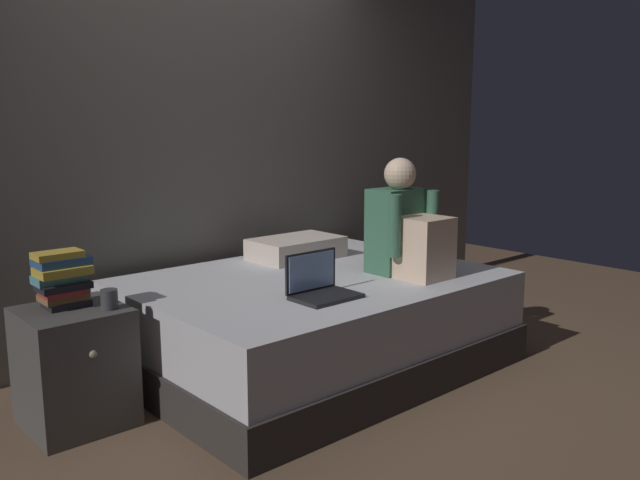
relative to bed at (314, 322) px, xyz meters
name	(u,v)px	position (x,y,z in m)	size (l,w,h in m)	color
ground_plane	(323,390)	(-0.20, -0.30, -0.26)	(8.00, 8.00, 0.00)	brown
wall_back	(194,126)	(-0.20, 0.90, 1.09)	(5.60, 0.10, 2.70)	slate
bed	(314,322)	(0.00, 0.00, 0.00)	(2.00, 1.50, 0.52)	#332D2B
nightstand	(75,367)	(-1.30, 0.18, 0.02)	(0.44, 0.46, 0.55)	#474442
person_sitting	(407,231)	(0.43, -0.31, 0.52)	(0.39, 0.44, 0.66)	#38664C
laptop	(320,286)	(-0.27, -0.35, 0.32)	(0.32, 0.23, 0.22)	black
pillow	(296,248)	(0.24, 0.45, 0.33)	(0.56, 0.36, 0.13)	beige
book_stack	(62,278)	(-1.31, 0.22, 0.43)	(0.24, 0.18, 0.26)	black
mug	(109,299)	(-1.17, 0.06, 0.34)	(0.08, 0.08, 0.09)	#3D3D42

